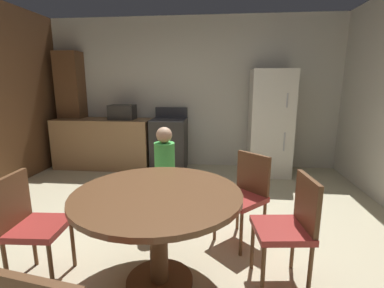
{
  "coord_description": "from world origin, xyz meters",
  "views": [
    {
      "loc": [
        0.55,
        -2.29,
        1.54
      ],
      "look_at": [
        0.23,
        0.73,
        0.88
      ],
      "focal_mm": 26.19,
      "sensor_mm": 36.0,
      "label": 1
    }
  ],
  "objects_px": {
    "oven_range": "(169,144)",
    "chair_west": "(29,221)",
    "microwave": "(122,112)",
    "chair_east": "(290,224)",
    "chair_northeast": "(245,192)",
    "person_child": "(165,173)",
    "dining_table": "(158,211)",
    "refrigerator": "(270,123)"
  },
  "relations": [
    {
      "from": "oven_range",
      "to": "chair_west",
      "type": "height_order",
      "value": "oven_range"
    },
    {
      "from": "microwave",
      "to": "chair_east",
      "type": "bearing_deg",
      "value": -50.93
    },
    {
      "from": "chair_northeast",
      "to": "person_child",
      "type": "relative_size",
      "value": 0.8
    },
    {
      "from": "chair_northeast",
      "to": "person_child",
      "type": "distance_m",
      "value": 0.88
    },
    {
      "from": "oven_range",
      "to": "person_child",
      "type": "relative_size",
      "value": 1.01
    },
    {
      "from": "microwave",
      "to": "chair_west",
      "type": "xyz_separation_m",
      "value": [
        0.32,
        -3.02,
        -0.53
      ]
    },
    {
      "from": "chair_northeast",
      "to": "chair_east",
      "type": "bearing_deg",
      "value": 70.54
    },
    {
      "from": "oven_range",
      "to": "microwave",
      "type": "xyz_separation_m",
      "value": [
        -0.84,
        -0.0,
        0.56
      ]
    },
    {
      "from": "person_child",
      "to": "chair_northeast",
      "type": "bearing_deg",
      "value": 65.16
    },
    {
      "from": "oven_range",
      "to": "chair_west",
      "type": "relative_size",
      "value": 1.26
    },
    {
      "from": "dining_table",
      "to": "person_child",
      "type": "relative_size",
      "value": 1.15
    },
    {
      "from": "chair_northeast",
      "to": "microwave",
      "type": "bearing_deg",
      "value": -93.78
    },
    {
      "from": "oven_range",
      "to": "chair_northeast",
      "type": "relative_size",
      "value": 1.26
    },
    {
      "from": "chair_east",
      "to": "chair_west",
      "type": "distance_m",
      "value": 2.0
    },
    {
      "from": "person_child",
      "to": "microwave",
      "type": "bearing_deg",
      "value": -158.05
    },
    {
      "from": "chair_northeast",
      "to": "oven_range",
      "type": "bearing_deg",
      "value": -108.15
    },
    {
      "from": "dining_table",
      "to": "chair_east",
      "type": "distance_m",
      "value": 1.01
    },
    {
      "from": "chair_west",
      "to": "chair_northeast",
      "type": "bearing_deg",
      "value": 21.12
    },
    {
      "from": "refrigerator",
      "to": "person_child",
      "type": "xyz_separation_m",
      "value": [
        -1.42,
        -1.95,
        -0.3
      ]
    },
    {
      "from": "chair_northeast",
      "to": "person_child",
      "type": "xyz_separation_m",
      "value": [
        -0.84,
        0.25,
        0.08
      ]
    },
    {
      "from": "microwave",
      "to": "chair_northeast",
      "type": "xyz_separation_m",
      "value": [
        2.02,
        -2.25,
        -0.53
      ]
    },
    {
      "from": "refrigerator",
      "to": "microwave",
      "type": "relative_size",
      "value": 4.0
    },
    {
      "from": "dining_table",
      "to": "person_child",
      "type": "distance_m",
      "value": 0.97
    },
    {
      "from": "refrigerator",
      "to": "chair_east",
      "type": "distance_m",
      "value": 2.83
    },
    {
      "from": "microwave",
      "to": "person_child",
      "type": "height_order",
      "value": "microwave"
    },
    {
      "from": "chair_west",
      "to": "dining_table",
      "type": "bearing_deg",
      "value": -0.0
    },
    {
      "from": "refrigerator",
      "to": "chair_east",
      "type": "relative_size",
      "value": 2.02
    },
    {
      "from": "chair_west",
      "to": "oven_range",
      "type": "bearing_deg",
      "value": 76.71
    },
    {
      "from": "dining_table",
      "to": "chair_east",
      "type": "bearing_deg",
      "value": 6.76
    },
    {
      "from": "dining_table",
      "to": "refrigerator",
      "type": "bearing_deg",
      "value": 66.41
    },
    {
      "from": "refrigerator",
      "to": "chair_west",
      "type": "xyz_separation_m",
      "value": [
        -2.27,
        -2.97,
        -0.38
      ]
    },
    {
      "from": "chair_east",
      "to": "chair_northeast",
      "type": "distance_m",
      "value": 0.67
    },
    {
      "from": "chair_east",
      "to": "person_child",
      "type": "distance_m",
      "value": 1.42
    },
    {
      "from": "microwave",
      "to": "dining_table",
      "type": "distance_m",
      "value": 3.27
    },
    {
      "from": "oven_range",
      "to": "refrigerator",
      "type": "relative_size",
      "value": 0.62
    },
    {
      "from": "refrigerator",
      "to": "chair_northeast",
      "type": "relative_size",
      "value": 2.02
    },
    {
      "from": "refrigerator",
      "to": "person_child",
      "type": "bearing_deg",
      "value": -125.98
    },
    {
      "from": "oven_range",
      "to": "chair_east",
      "type": "xyz_separation_m",
      "value": [
        1.47,
        -2.85,
        0.03
      ]
    },
    {
      "from": "refrigerator",
      "to": "person_child",
      "type": "relative_size",
      "value": 1.61
    },
    {
      "from": "microwave",
      "to": "chair_east",
      "type": "relative_size",
      "value": 0.51
    },
    {
      "from": "refrigerator",
      "to": "microwave",
      "type": "bearing_deg",
      "value": 178.89
    },
    {
      "from": "oven_range",
      "to": "refrigerator",
      "type": "xyz_separation_m",
      "value": [
        1.75,
        -0.05,
        0.41
      ]
    }
  ]
}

